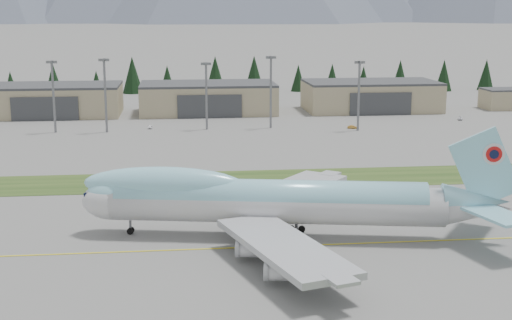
{
  "coord_description": "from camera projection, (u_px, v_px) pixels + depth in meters",
  "views": [
    {
      "loc": [
        -25.88,
        -105.45,
        36.37
      ],
      "look_at": [
        -11.09,
        28.09,
        8.0
      ],
      "focal_mm": 50.0,
      "sensor_mm": 36.0,
      "label": 1
    }
  ],
  "objects": [
    {
      "name": "conifer_belt",
      "position": [
        233.0,
        77.0,
        317.19
      ],
      "size": [
        270.34,
        14.7,
        16.68
      ],
      "color": "black",
      "rests_on": "ground"
    },
    {
      "name": "service_vehicle_b",
      "position": [
        352.0,
        129.0,
        222.52
      ],
      "size": [
        3.33,
        1.87,
        1.04
      ],
      "primitive_type": "imported",
      "rotation": [
        0.0,
        0.0,
        1.32
      ],
      "color": "#BB812E",
      "rests_on": "ground"
    },
    {
      "name": "floodlight_masts",
      "position": [
        154.0,
        82.0,
        214.48
      ],
      "size": [
        134.98,
        10.97,
        22.42
      ],
      "color": "slate",
      "rests_on": "ground"
    },
    {
      "name": "hangar_right",
      "position": [
        371.0,
        96.0,
        262.35
      ],
      "size": [
        48.0,
        26.6,
        10.8
      ],
      "color": "tan",
      "rests_on": "ground"
    },
    {
      "name": "service_vehicle_a",
      "position": [
        150.0,
        129.0,
        222.63
      ],
      "size": [
        1.45,
        3.3,
        1.1
      ],
      "primitive_type": "imported",
      "rotation": [
        0.0,
        0.0,
        -0.05
      ],
      "color": "white",
      "rests_on": "ground"
    },
    {
      "name": "control_shed",
      "position": [
        502.0,
        99.0,
        266.22
      ],
      "size": [
        14.0,
        12.0,
        7.6
      ],
      "color": "tan",
      "rests_on": "ground"
    },
    {
      "name": "service_vehicle_c",
      "position": [
        460.0,
        120.0,
        240.08
      ],
      "size": [
        2.73,
        3.88,
        1.04
      ],
      "primitive_type": "imported",
      "rotation": [
        0.0,
        0.0,
        -0.39
      ],
      "color": "silver",
      "rests_on": "ground"
    },
    {
      "name": "ground",
      "position": [
        345.0,
        244.0,
        112.85
      ],
      "size": [
        7000.0,
        7000.0,
        0.0
      ],
      "primitive_type": "plane",
      "color": "slate",
      "rests_on": "ground"
    },
    {
      "name": "boeing_747_freighter",
      "position": [
        271.0,
        200.0,
        115.07
      ],
      "size": [
        71.6,
        60.49,
        18.77
      ],
      "rotation": [
        0.0,
        0.0,
        -0.19
      ],
      "color": "silver",
      "rests_on": "ground"
    },
    {
      "name": "taxiway_line_main",
      "position": [
        345.0,
        244.0,
        112.85
      ],
      "size": [
        400.0,
        0.4,
        0.02
      ],
      "primitive_type": "cube",
      "color": "yellow",
      "rests_on": "ground"
    },
    {
      "name": "grass_strip_far",
      "position": [
        298.0,
        179.0,
        156.61
      ],
      "size": [
        400.0,
        18.0,
        0.08
      ],
      "primitive_type": "cube",
      "color": "#223F16",
      "rests_on": "ground"
    },
    {
      "name": "hangar_left",
      "position": [
        51.0,
        100.0,
        249.97
      ],
      "size": [
        48.0,
        26.6,
        10.8
      ],
      "color": "tan",
      "rests_on": "ground"
    },
    {
      "name": "hangar_center",
      "position": [
        208.0,
        98.0,
        255.89
      ],
      "size": [
        48.0,
        26.6,
        10.8
      ],
      "color": "tan",
      "rests_on": "ground"
    }
  ]
}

